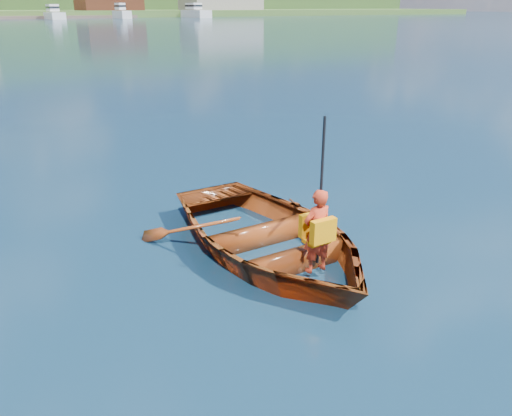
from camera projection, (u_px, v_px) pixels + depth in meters
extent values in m
plane|color=#152E46|center=(295.00, 262.00, 6.77)|extent=(600.00, 600.00, 0.00)
imported|color=brown|center=(268.00, 235.00, 6.94)|extent=(2.88, 4.01, 0.83)
imported|color=red|center=(317.00, 231.00, 6.15)|extent=(0.40, 0.27, 1.10)
cube|color=orange|center=(323.00, 231.00, 6.04)|extent=(0.34, 0.10, 0.30)
cube|color=orange|center=(311.00, 224.00, 6.23)|extent=(0.34, 0.08, 0.30)
cube|color=orange|center=(317.00, 241.00, 6.20)|extent=(0.30, 0.22, 0.05)
cylinder|color=black|center=(321.00, 194.00, 6.18)|extent=(0.04, 0.04, 1.94)
cube|color=silver|center=(55.00, 16.00, 131.31)|extent=(3.40, 12.13, 1.92)
cube|color=silver|center=(52.00, 8.00, 131.50)|extent=(2.38, 5.46, 1.80)
cube|color=black|center=(52.00, 7.00, 131.46)|extent=(2.44, 5.70, 0.50)
cube|color=silver|center=(122.00, 15.00, 139.95)|extent=(2.68, 9.55, 2.29)
cube|color=silver|center=(120.00, 6.00, 139.85)|extent=(1.87, 4.30, 1.80)
cube|color=black|center=(120.00, 6.00, 139.81)|extent=(1.93, 4.49, 0.50)
cube|color=silver|center=(196.00, 14.00, 150.91)|extent=(3.92, 13.99, 2.35)
cube|color=silver|center=(194.00, 6.00, 151.15)|extent=(2.74, 6.30, 1.80)
cube|color=black|center=(194.00, 6.00, 151.11)|extent=(2.82, 6.58, 0.50)
cylinder|color=#382314|center=(72.00, 0.00, 183.33)|extent=(0.80, 0.80, 2.73)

